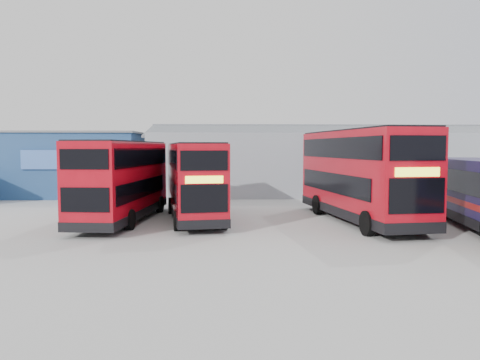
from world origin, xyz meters
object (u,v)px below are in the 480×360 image
maintenance_shed (328,162)px  double_decker_centre (194,182)px  double_decker_right (359,176)px  double_decker_left (123,182)px  office_block (67,163)px

maintenance_shed → double_decker_centre: size_ratio=3.06×
double_decker_centre → double_decker_right: bearing=-15.5°
maintenance_shed → double_decker_left: (-14.53, -16.13, -0.50)m
double_decker_centre → maintenance_shed: bearing=46.2°
maintenance_shed → double_decker_right: 16.73m
double_decker_centre → double_decker_right: (8.73, -1.00, 0.34)m
maintenance_shed → double_decker_right: bearing=-97.2°
double_decker_right → maintenance_shed: bearing=75.7°
double_decker_centre → double_decker_right: 8.79m
office_block → maintenance_shed: (22.00, 2.01, 0.02)m
maintenance_shed → office_block: bearing=-174.8°
office_block → double_decker_left: size_ratio=1.21×
double_decker_centre → double_decker_right: double_decker_right is taller
office_block → maintenance_shed: maintenance_shed is taller
double_decker_right → double_decker_centre: bearing=166.4°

